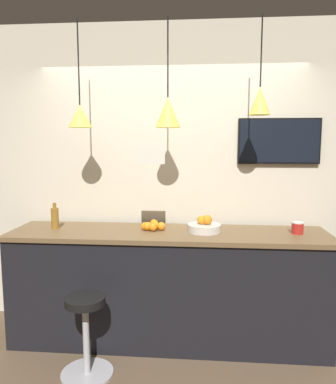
# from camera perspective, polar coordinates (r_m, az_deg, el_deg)

# --- Properties ---
(ground_plane) EXTENTS (14.00, 14.00, 0.00)m
(ground_plane) POSITION_cam_1_polar(r_m,az_deg,el_deg) (3.12, -1.15, -27.17)
(ground_plane) COLOR brown
(back_wall) EXTENTS (8.00, 0.06, 2.90)m
(back_wall) POSITION_cam_1_polar(r_m,az_deg,el_deg) (3.66, 0.60, 2.38)
(back_wall) COLOR beige
(back_wall) RESTS_ON ground_plane
(service_counter) EXTENTS (2.79, 0.66, 1.00)m
(service_counter) POSITION_cam_1_polar(r_m,az_deg,el_deg) (3.45, 0.00, -14.15)
(service_counter) COLOR black
(service_counter) RESTS_ON ground_plane
(bar_stool) EXTENTS (0.40, 0.40, 0.63)m
(bar_stool) POSITION_cam_1_polar(r_m,az_deg,el_deg) (3.09, -12.41, -19.56)
(bar_stool) COLOR #B7B7BC
(bar_stool) RESTS_ON ground_plane
(fruit_bowl) EXTENTS (0.29, 0.29, 0.15)m
(fruit_bowl) POSITION_cam_1_polar(r_m,az_deg,el_deg) (3.30, 5.56, -5.24)
(fruit_bowl) COLOR beige
(fruit_bowl) RESTS_ON service_counter
(orange_pile) EXTENTS (0.22, 0.22, 0.08)m
(orange_pile) POSITION_cam_1_polar(r_m,az_deg,el_deg) (3.35, -2.42, -5.18)
(orange_pile) COLOR orange
(orange_pile) RESTS_ON service_counter
(juice_bottle) EXTENTS (0.07, 0.07, 0.24)m
(juice_bottle) POSITION_cam_1_polar(r_m,az_deg,el_deg) (3.54, -16.84, -3.77)
(juice_bottle) COLOR olive
(juice_bottle) RESTS_ON service_counter
(spread_jar) EXTENTS (0.10, 0.10, 0.10)m
(spread_jar) POSITION_cam_1_polar(r_m,az_deg,el_deg) (3.40, 19.14, -5.17)
(spread_jar) COLOR red
(spread_jar) RESTS_ON service_counter
(pendant_lamp_left) EXTENTS (0.20, 0.20, 0.89)m
(pendant_lamp_left) POSITION_cam_1_polar(r_m,az_deg,el_deg) (3.35, -13.25, 11.24)
(pendant_lamp_left) COLOR black
(pendant_lamp_middle) EXTENTS (0.21, 0.21, 0.90)m
(pendant_lamp_middle) POSITION_cam_1_polar(r_m,az_deg,el_deg) (3.20, -0.02, 12.07)
(pendant_lamp_middle) COLOR black
(pendant_lamp_right) EXTENTS (0.17, 0.17, 0.80)m
(pendant_lamp_right) POSITION_cam_1_polar(r_m,az_deg,el_deg) (3.23, 13.82, 13.38)
(pendant_lamp_right) COLOR black
(mounted_tv) EXTENTS (0.75, 0.04, 0.42)m
(mounted_tv) POSITION_cam_1_polar(r_m,az_deg,el_deg) (3.66, 16.55, 7.44)
(mounted_tv) COLOR black
(hanging_menu_board) EXTENTS (0.24, 0.01, 0.17)m
(hanging_menu_board) POSITION_cam_1_polar(r_m,az_deg,el_deg) (2.97, -2.78, 5.91)
(hanging_menu_board) COLOR silver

